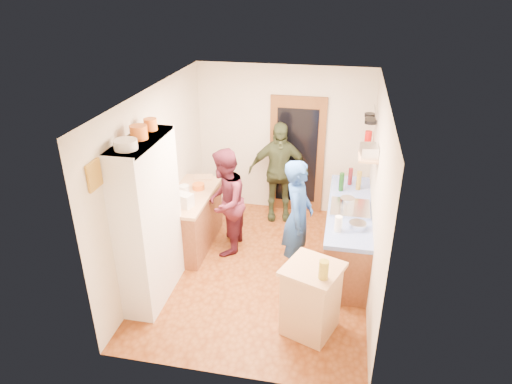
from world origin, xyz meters
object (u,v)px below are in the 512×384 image
(right_counter_base, at_px, (347,235))
(person_hob, at_px, (300,219))
(hutch_body, at_px, (149,222))
(island_base, at_px, (311,301))
(person_left, at_px, (227,201))
(person_back, at_px, (279,172))

(right_counter_base, xyz_separation_m, person_hob, (-0.68, -0.42, 0.44))
(hutch_body, xyz_separation_m, person_hob, (1.82, 0.88, -0.24))
(right_counter_base, bearing_deg, island_base, -103.77)
(person_hob, relative_size, person_left, 1.03)
(person_left, bearing_deg, hutch_body, -30.36)
(island_base, xyz_separation_m, person_back, (-0.81, 2.73, 0.44))
(island_base, height_order, person_left, person_left)
(right_counter_base, relative_size, person_back, 1.26)
(island_base, bearing_deg, person_back, 106.47)
(island_base, bearing_deg, person_left, 132.29)
(hutch_body, xyz_separation_m, person_left, (0.69, 1.25, -0.27))
(hutch_body, bearing_deg, right_counter_base, 27.47)
(person_back, bearing_deg, island_base, -85.90)
(right_counter_base, height_order, person_left, person_left)
(hutch_body, relative_size, right_counter_base, 1.00)
(right_counter_base, distance_m, person_back, 1.70)
(right_counter_base, xyz_separation_m, person_left, (-1.81, -0.05, 0.41))
(hutch_body, distance_m, person_back, 2.75)
(person_left, height_order, person_back, person_back)
(island_base, xyz_separation_m, person_left, (-1.42, 1.56, 0.40))
(right_counter_base, distance_m, person_hob, 0.91)
(right_counter_base, xyz_separation_m, person_back, (-1.20, 1.12, 0.45))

